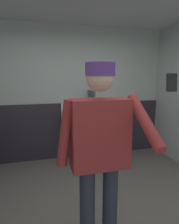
{
  "coord_description": "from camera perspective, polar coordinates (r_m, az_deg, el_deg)",
  "views": [
    {
      "loc": [
        -0.64,
        -1.85,
        1.64
      ],
      "look_at": [
        -0.07,
        0.26,
        1.25
      ],
      "focal_mm": 30.55,
      "sensor_mm": 36.0,
      "label": 1
    }
  ],
  "objects": [
    {
      "name": "ground_plane",
      "position": [
        2.57,
        3.53,
        -30.17
      ],
      "size": [
        4.5,
        4.5,
        0.04
      ],
      "primitive_type": "cube",
      "color": "slate"
    },
    {
      "name": "wall_back",
      "position": [
        3.93,
        -5.66,
        5.5
      ],
      "size": [
        4.5,
        0.12,
        2.65
      ],
      "primitive_type": "cube",
      "color": "silver",
      "rests_on": "ground_plane"
    },
    {
      "name": "wainscot_band_back",
      "position": [
        3.99,
        -5.29,
        -5.45
      ],
      "size": [
        3.9,
        0.03,
        1.14
      ],
      "primitive_type": "cube",
      "color": "#2D2833",
      "rests_on": "ground_plane"
    },
    {
      "name": "urinal_left",
      "position": [
        3.79,
        -5.15,
        -3.03
      ],
      "size": [
        0.4,
        0.34,
        1.24
      ],
      "color": "white",
      "rests_on": "ground_plane"
    },
    {
      "name": "urinal_middle",
      "position": [
        3.99,
        5.53,
        -2.38
      ],
      "size": [
        0.4,
        0.34,
        1.24
      ],
      "color": "white",
      "rests_on": "ground_plane"
    },
    {
      "name": "privacy_divider_panel",
      "position": [
        3.77,
        0.61,
        -0.38
      ],
      "size": [
        0.04,
        0.4,
        0.9
      ],
      "primitive_type": "cube",
      "color": "#4C4C51"
    },
    {
      "name": "person",
      "position": [
        1.69,
        3.06,
        -10.09
      ],
      "size": [
        0.72,
        0.6,
        1.76
      ],
      "color": "#2D3342",
      "rests_on": "ground_plane"
    },
    {
      "name": "cell_phone",
      "position": [
        1.27,
        23.38,
        8.08
      ],
      "size": [
        0.06,
        0.04,
        0.11
      ],
      "primitive_type": "cube",
      "rotation": [
        -0.09,
        0.0,
        -0.1
      ],
      "color": "black"
    },
    {
      "name": "soap_dispenser",
      "position": [
        3.93,
        1.33,
        5.51
      ],
      "size": [
        0.1,
        0.07,
        0.18
      ],
      "primitive_type": "cube",
      "color": "silver"
    }
  ]
}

